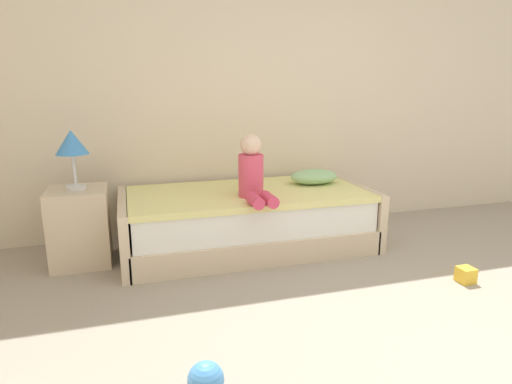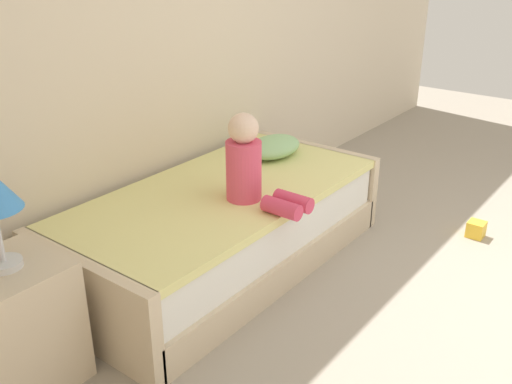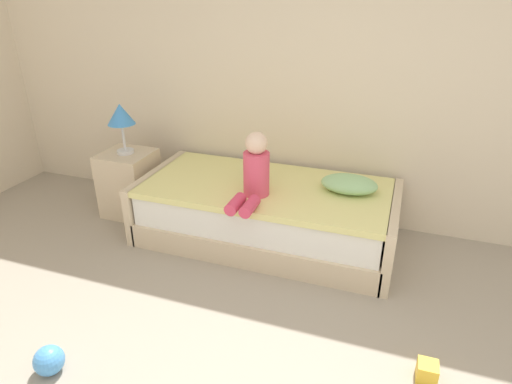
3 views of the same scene
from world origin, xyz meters
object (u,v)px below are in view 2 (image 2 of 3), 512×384
(nightstand, at_px, (17,326))
(pillow, at_px, (274,147))
(bed, at_px, (223,228))
(toy_block, at_px, (476,229))
(child_figure, at_px, (251,167))

(nightstand, distance_m, pillow, 2.02)
(bed, bearing_deg, pillow, 8.72)
(bed, xyz_separation_m, pillow, (0.65, 0.10, 0.32))
(bed, bearing_deg, toy_block, -40.83)
(child_figure, relative_size, toy_block, 4.65)
(nightstand, height_order, toy_block, nightstand)
(bed, relative_size, child_figure, 4.14)
(bed, relative_size, toy_block, 19.24)
(toy_block, bearing_deg, nightstand, 156.31)
(bed, height_order, nightstand, nightstand)
(toy_block, bearing_deg, child_figure, 145.87)
(bed, distance_m, child_figure, 0.51)
(bed, relative_size, pillow, 4.80)
(nightstand, height_order, pillow, pillow)
(toy_block, bearing_deg, bed, 139.17)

